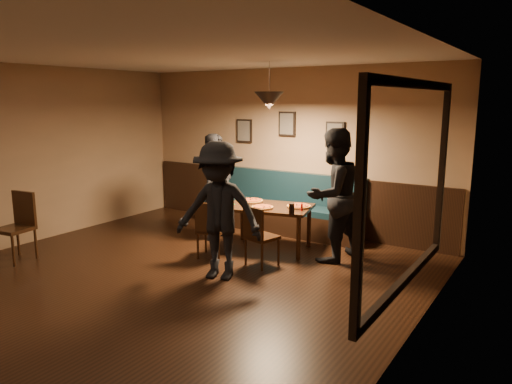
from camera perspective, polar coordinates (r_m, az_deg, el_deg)
floor at (r=6.01m, az=-13.40°, el=-11.42°), size 7.00×7.00×0.00m
ceiling at (r=5.59m, az=-14.72°, el=16.19°), size 7.00×7.00×0.00m
wall_back at (r=8.38m, az=3.81°, el=5.07°), size 6.00×0.00×6.00m
wall_right at (r=4.01m, az=16.57°, el=-1.82°), size 0.00×7.00×7.00m
wainscot at (r=8.50m, az=3.63°, el=-0.99°), size 5.88×0.06×1.00m
booth_bench at (r=8.27m, az=2.71°, el=-1.32°), size 3.00×0.60×1.00m
window_frame at (r=4.48m, az=18.02°, el=0.69°), size 0.06×2.56×1.86m
window_glass at (r=4.49m, az=17.65°, el=0.73°), size 0.00×2.40×2.40m
picture_left at (r=8.81m, az=-1.41°, el=7.34°), size 0.32×0.04×0.42m
picture_center at (r=8.32m, az=3.75°, el=8.14°), size 0.32×0.04×0.42m
picture_right at (r=7.93m, az=9.44°, el=6.79°), size 0.32×0.04×0.42m
pendant_lamp at (r=7.04m, az=1.59°, el=10.90°), size 0.44×0.44×0.25m
dining_table at (r=7.30m, az=1.51°, el=-4.27°), size 1.43×1.10×0.68m
chair_near_left at (r=6.95m, az=-5.31°, el=-4.43°), size 0.47×0.47×0.84m
chair_near_right at (r=6.57m, az=0.73°, el=-5.25°), size 0.45×0.45×0.85m
diner_left at (r=7.77m, az=-4.69°, el=0.60°), size 0.43×0.64×1.73m
diner_right at (r=6.76m, az=9.20°, el=-0.41°), size 0.97×1.10×1.88m
diner_front at (r=6.02m, az=-4.48°, el=-2.30°), size 1.27×0.93×1.76m
pizza_a at (r=7.48m, az=-0.53°, el=-1.05°), size 0.36×0.36×0.04m
pizza_b at (r=7.04m, az=0.78°, el=-1.82°), size 0.37×0.37×0.04m
pizza_c at (r=7.13m, az=5.13°, el=-1.69°), size 0.47×0.47×0.04m
soda_glass at (r=6.63m, az=4.28°, el=-2.07°), size 0.09×0.09×0.17m
tabasco_bottle at (r=6.90m, az=5.50°, el=-1.75°), size 0.03×0.03×0.13m
napkin_a at (r=7.68m, az=-1.09°, el=-0.86°), size 0.16×0.16×0.01m
napkin_b at (r=7.31m, az=-3.23°, el=-1.48°), size 0.16×0.16×0.01m
cutlery_set at (r=6.96m, az=-0.21°, el=-2.11°), size 0.20×0.03×0.00m
cafe_chair_far at (r=7.56m, az=-26.98°, el=-3.80°), size 0.49×0.49×0.97m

